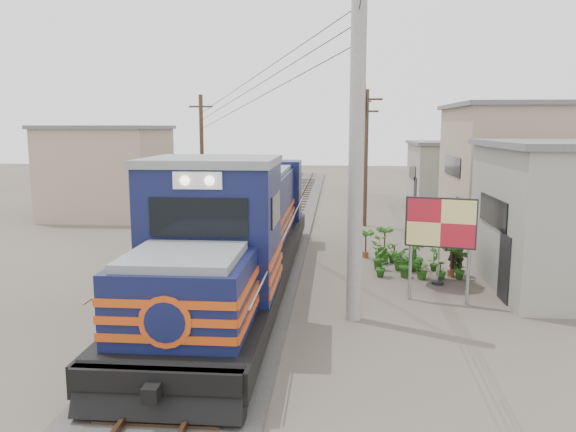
# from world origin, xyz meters

# --- Properties ---
(ground) EXTENTS (120.00, 120.00, 0.00)m
(ground) POSITION_xyz_m (0.00, 0.00, 0.00)
(ground) COLOR #473F35
(ground) RESTS_ON ground
(ballast) EXTENTS (3.60, 70.00, 0.16)m
(ballast) POSITION_xyz_m (0.00, 10.00, 0.08)
(ballast) COLOR #595651
(ballast) RESTS_ON ground
(track) EXTENTS (1.15, 70.00, 0.12)m
(track) POSITION_xyz_m (0.00, 10.00, 0.26)
(track) COLOR #51331E
(track) RESTS_ON ground
(locomotive) EXTENTS (3.17, 17.27, 4.28)m
(locomotive) POSITION_xyz_m (0.00, 2.11, 1.84)
(locomotive) COLOR black
(locomotive) RESTS_ON ground
(utility_pole_main) EXTENTS (0.40, 0.40, 10.00)m
(utility_pole_main) POSITION_xyz_m (3.50, -0.50, 5.00)
(utility_pole_main) COLOR #9E9B93
(utility_pole_main) RESTS_ON ground
(wooden_pole_mid) EXTENTS (1.60, 0.24, 7.00)m
(wooden_pole_mid) POSITION_xyz_m (4.50, 14.00, 3.68)
(wooden_pole_mid) COLOR #4C3826
(wooden_pole_mid) RESTS_ON ground
(wooden_pole_far) EXTENTS (1.60, 0.24, 7.50)m
(wooden_pole_far) POSITION_xyz_m (4.80, 28.00, 3.93)
(wooden_pole_far) COLOR #4C3826
(wooden_pole_far) RESTS_ON ground
(wooden_pole_left) EXTENTS (1.60, 0.24, 7.00)m
(wooden_pole_left) POSITION_xyz_m (-5.00, 18.00, 3.68)
(wooden_pole_left) COLOR #4C3826
(wooden_pole_left) RESTS_ON ground
(power_lines) EXTENTS (9.65, 19.00, 3.30)m
(power_lines) POSITION_xyz_m (-0.14, 8.49, 7.56)
(power_lines) COLOR black
(power_lines) RESTS_ON ground
(shophouse_mid) EXTENTS (8.40, 7.35, 6.20)m
(shophouse_mid) POSITION_xyz_m (12.50, 12.00, 3.11)
(shophouse_mid) COLOR gray
(shophouse_mid) RESTS_ON ground
(shophouse_back) EXTENTS (6.30, 6.30, 4.20)m
(shophouse_back) POSITION_xyz_m (11.00, 22.00, 2.11)
(shophouse_back) COLOR gray
(shophouse_back) RESTS_ON ground
(shophouse_left) EXTENTS (6.30, 6.30, 5.20)m
(shophouse_left) POSITION_xyz_m (-10.00, 16.00, 2.61)
(shophouse_left) COLOR gray
(shophouse_left) RESTS_ON ground
(billboard) EXTENTS (1.98, 0.62, 3.12)m
(billboard) POSITION_xyz_m (6.03, 1.20, 2.29)
(billboard) COLOR #99999E
(billboard) RESTS_ON ground
(market_umbrella) EXTENTS (1.94, 1.94, 2.14)m
(market_umbrella) POSITION_xyz_m (6.37, 3.16, 1.88)
(market_umbrella) COLOR black
(market_umbrella) RESTS_ON ground
(vendor) EXTENTS (0.71, 0.55, 1.71)m
(vendor) POSITION_xyz_m (7.19, 4.38, 0.85)
(vendor) COLOR black
(vendor) RESTS_ON ground
(plant_nursery) EXTENTS (3.43, 2.98, 1.13)m
(plant_nursery) POSITION_xyz_m (5.56, 4.94, 0.48)
(plant_nursery) COLOR #295E1B
(plant_nursery) RESTS_ON ground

